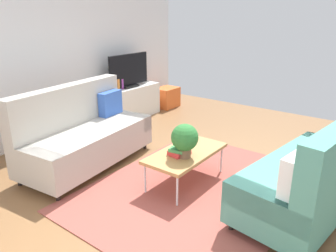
{
  "coord_description": "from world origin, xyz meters",
  "views": [
    {
      "loc": [
        -3.0,
        -1.95,
        2.03
      ],
      "look_at": [
        0.13,
        0.42,
        0.65
      ],
      "focal_mm": 34.74,
      "sensor_mm": 36.0,
      "label": 1
    }
  ],
  "objects_px": {
    "tv": "(129,71)",
    "vase_0": "(105,89)",
    "potted_plant": "(185,139)",
    "couch_green": "(314,175)",
    "table_book_0": "(179,153)",
    "storage_trunk": "(167,97)",
    "bottle_2": "(122,84)",
    "couch_beige": "(84,134)",
    "bottle_0": "(114,87)",
    "tv_console": "(129,103)",
    "bottle_1": "(118,85)",
    "coffee_table": "(186,154)"
  },
  "relations": [
    {
      "from": "tv",
      "to": "bottle_1",
      "type": "bearing_deg",
      "value": -176.45
    },
    {
      "from": "couch_beige",
      "to": "potted_plant",
      "type": "distance_m",
      "value": 1.53
    },
    {
      "from": "potted_plant",
      "to": "vase_0",
      "type": "relative_size",
      "value": 3.11
    },
    {
      "from": "vase_0",
      "to": "bottle_2",
      "type": "distance_m",
      "value": 0.38
    },
    {
      "from": "couch_beige",
      "to": "tv",
      "type": "distance_m",
      "value": 2.19
    },
    {
      "from": "vase_0",
      "to": "potted_plant",
      "type": "bearing_deg",
      "value": -112.98
    },
    {
      "from": "vase_0",
      "to": "bottle_0",
      "type": "relative_size",
      "value": 0.88
    },
    {
      "from": "storage_trunk",
      "to": "bottle_2",
      "type": "distance_m",
      "value": 1.41
    },
    {
      "from": "storage_trunk",
      "to": "tv_console",
      "type": "bearing_deg",
      "value": 174.81
    },
    {
      "from": "potted_plant",
      "to": "storage_trunk",
      "type": "bearing_deg",
      "value": 40.73
    },
    {
      "from": "couch_green",
      "to": "bottle_2",
      "type": "xyz_separation_m",
      "value": [
        1.02,
        3.77,
        0.3
      ]
    },
    {
      "from": "storage_trunk",
      "to": "bottle_0",
      "type": "xyz_separation_m",
      "value": [
        -1.52,
        0.06,
        0.49
      ]
    },
    {
      "from": "tv",
      "to": "bottle_2",
      "type": "relative_size",
      "value": 5.13
    },
    {
      "from": "bottle_0",
      "to": "couch_green",
      "type": "bearing_deg",
      "value": -102.11
    },
    {
      "from": "bottle_2",
      "to": "tv",
      "type": "bearing_deg",
      "value": 5.42
    },
    {
      "from": "table_book_0",
      "to": "vase_0",
      "type": "bearing_deg",
      "value": 66.64
    },
    {
      "from": "couch_green",
      "to": "coffee_table",
      "type": "relative_size",
      "value": 1.81
    },
    {
      "from": "couch_beige",
      "to": "potted_plant",
      "type": "bearing_deg",
      "value": 93.25
    },
    {
      "from": "vase_0",
      "to": "bottle_2",
      "type": "height_order",
      "value": "bottle_2"
    },
    {
      "from": "tv",
      "to": "table_book_0",
      "type": "xyz_separation_m",
      "value": [
        -1.63,
        -2.35,
        -0.52
      ]
    },
    {
      "from": "potted_plant",
      "to": "tv",
      "type": "bearing_deg",
      "value": 56.04
    },
    {
      "from": "bottle_0",
      "to": "table_book_0",
      "type": "bearing_deg",
      "value": -117.25
    },
    {
      "from": "coffee_table",
      "to": "bottle_1",
      "type": "xyz_separation_m",
      "value": [
        1.19,
        2.35,
        0.35
      ]
    },
    {
      "from": "table_book_0",
      "to": "bottle_0",
      "type": "relative_size",
      "value": 1.63
    },
    {
      "from": "couch_green",
      "to": "storage_trunk",
      "type": "bearing_deg",
      "value": 65.6
    },
    {
      "from": "storage_trunk",
      "to": "table_book_0",
      "type": "distance_m",
      "value": 3.56
    },
    {
      "from": "couch_green",
      "to": "table_book_0",
      "type": "distance_m",
      "value": 1.49
    },
    {
      "from": "couch_beige",
      "to": "vase_0",
      "type": "xyz_separation_m",
      "value": [
        1.32,
        1.02,
        0.26
      ]
    },
    {
      "from": "couch_beige",
      "to": "table_book_0",
      "type": "relative_size",
      "value": 8.26
    },
    {
      "from": "coffee_table",
      "to": "bottle_2",
      "type": "xyz_separation_m",
      "value": [
        1.3,
        2.35,
        0.34
      ]
    },
    {
      "from": "couch_beige",
      "to": "bottle_1",
      "type": "height_order",
      "value": "couch_beige"
    },
    {
      "from": "potted_plant",
      "to": "bottle_1",
      "type": "xyz_separation_m",
      "value": [
        1.32,
        2.42,
        0.09
      ]
    },
    {
      "from": "tv",
      "to": "storage_trunk",
      "type": "bearing_deg",
      "value": -4.16
    },
    {
      "from": "couch_green",
      "to": "tv",
      "type": "bearing_deg",
      "value": 79.75
    },
    {
      "from": "coffee_table",
      "to": "bottle_2",
      "type": "bearing_deg",
      "value": 61.05
    },
    {
      "from": "couch_green",
      "to": "coffee_table",
      "type": "distance_m",
      "value": 1.45
    },
    {
      "from": "table_book_0",
      "to": "bottle_0",
      "type": "height_order",
      "value": "bottle_0"
    },
    {
      "from": "couch_green",
      "to": "bottle_0",
      "type": "height_order",
      "value": "couch_green"
    },
    {
      "from": "couch_beige",
      "to": "couch_green",
      "type": "distance_m",
      "value": 2.92
    },
    {
      "from": "couch_green",
      "to": "tv",
      "type": "relative_size",
      "value": 2.0
    },
    {
      "from": "tv",
      "to": "vase_0",
      "type": "bearing_deg",
      "value": 173.12
    },
    {
      "from": "tv_console",
      "to": "bottle_1",
      "type": "relative_size",
      "value": 6.66
    },
    {
      "from": "tv_console",
      "to": "bottle_0",
      "type": "distance_m",
      "value": 0.58
    },
    {
      "from": "bottle_0",
      "to": "tv_console",
      "type": "bearing_deg",
      "value": 5.38
    },
    {
      "from": "couch_green",
      "to": "potted_plant",
      "type": "distance_m",
      "value": 1.42
    },
    {
      "from": "couch_beige",
      "to": "bottle_1",
      "type": "relative_size",
      "value": 9.44
    },
    {
      "from": "couch_green",
      "to": "bottle_0",
      "type": "bearing_deg",
      "value": 85.67
    },
    {
      "from": "tv",
      "to": "bottle_1",
      "type": "relative_size",
      "value": 4.76
    },
    {
      "from": "coffee_table",
      "to": "bottle_0",
      "type": "height_order",
      "value": "bottle_0"
    },
    {
      "from": "table_book_0",
      "to": "couch_green",
      "type": "bearing_deg",
      "value": -74.67
    }
  ]
}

